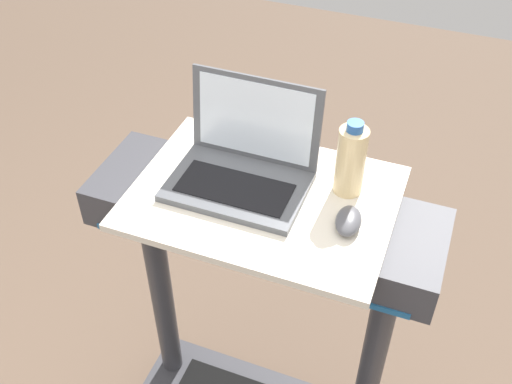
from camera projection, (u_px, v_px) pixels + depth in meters
name	position (u px, v px, depth m)	size (l,w,h in m)	color
desk_board	(263.00, 198.00, 1.49)	(0.64, 0.47, 0.02)	beige
laptop	(243.00, 164.00, 1.50)	(0.34, 0.25, 0.24)	#515459
computer_mouse	(348.00, 221.00, 1.39)	(0.06, 0.10, 0.03)	#4C4C51
water_bottle	(351.00, 160.00, 1.44)	(0.07, 0.07, 0.20)	beige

